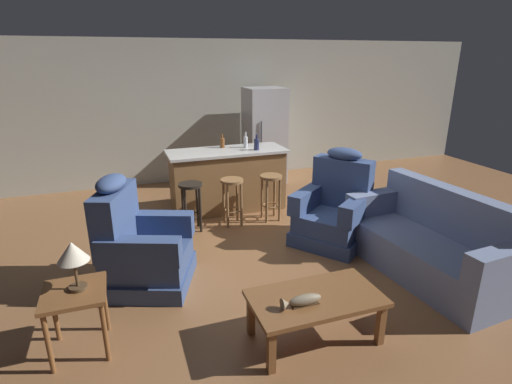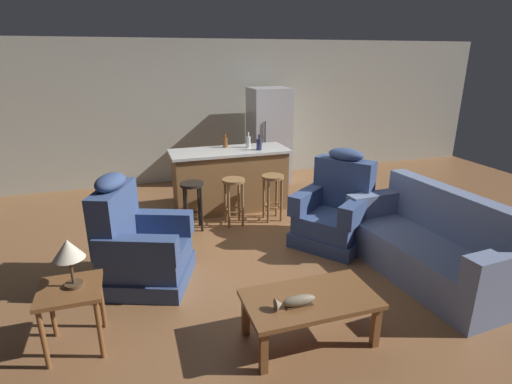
# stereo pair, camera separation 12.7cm
# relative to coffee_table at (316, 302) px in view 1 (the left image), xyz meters

# --- Properties ---
(ground_plane) EXTENTS (12.00, 12.00, 0.00)m
(ground_plane) POSITION_rel_coffee_table_xyz_m (0.14, 1.87, -0.36)
(ground_plane) COLOR brown
(back_wall) EXTENTS (12.00, 0.05, 2.60)m
(back_wall) POSITION_rel_coffee_table_xyz_m (0.14, 4.99, 0.94)
(back_wall) COLOR #B2B2A3
(back_wall) RESTS_ON ground_plane
(coffee_table) EXTENTS (1.10, 0.60, 0.42)m
(coffee_table) POSITION_rel_coffee_table_xyz_m (0.00, 0.00, 0.00)
(coffee_table) COLOR brown
(coffee_table) RESTS_ON ground_plane
(fish_figurine) EXTENTS (0.34, 0.10, 0.10)m
(fish_figurine) POSITION_rel_coffee_table_xyz_m (-0.17, -0.08, 0.10)
(fish_figurine) COLOR #4C3823
(fish_figurine) RESTS_ON coffee_table
(couch) EXTENTS (0.98, 1.96, 0.94)m
(couch) POSITION_rel_coffee_table_xyz_m (1.72, 0.57, -0.02)
(couch) COLOR #707FA3
(couch) RESTS_ON ground_plane
(recliner_near_lamp) EXTENTS (1.08, 1.08, 1.20)m
(recliner_near_lamp) POSITION_rel_coffee_table_xyz_m (-1.31, 1.39, 0.06)
(recliner_near_lamp) COLOR #384C7A
(recliner_near_lamp) RESTS_ON ground_plane
(recliner_near_island) EXTENTS (1.18, 1.18, 1.20)m
(recliner_near_island) POSITION_rel_coffee_table_xyz_m (1.13, 1.66, 0.06)
(recliner_near_island) COLOR #384C7A
(recliner_near_island) RESTS_ON ground_plane
(end_table) EXTENTS (0.48, 0.48, 0.56)m
(end_table) POSITION_rel_coffee_table_xyz_m (-1.87, 0.51, 0.10)
(end_table) COLOR brown
(end_table) RESTS_ON ground_plane
(table_lamp) EXTENTS (0.24, 0.24, 0.41)m
(table_lamp) POSITION_rel_coffee_table_xyz_m (-1.83, 0.53, 0.50)
(table_lamp) COLOR #4C3823
(table_lamp) RESTS_ON end_table
(kitchen_island) EXTENTS (1.80, 0.70, 0.95)m
(kitchen_island) POSITION_rel_coffee_table_xyz_m (0.14, 3.22, 0.11)
(kitchen_island) COLOR olive
(kitchen_island) RESTS_ON ground_plane
(bar_stool_left) EXTENTS (0.32, 0.32, 0.68)m
(bar_stool_left) POSITION_rel_coffee_table_xyz_m (-0.55, 2.59, 0.11)
(bar_stool_left) COLOR black
(bar_stool_left) RESTS_ON ground_plane
(bar_stool_middle) EXTENTS (0.32, 0.32, 0.68)m
(bar_stool_middle) POSITION_rel_coffee_table_xyz_m (0.03, 2.59, 0.11)
(bar_stool_middle) COLOR olive
(bar_stool_middle) RESTS_ON ground_plane
(bar_stool_right) EXTENTS (0.32, 0.32, 0.68)m
(bar_stool_right) POSITION_rel_coffee_table_xyz_m (0.61, 2.59, 0.11)
(bar_stool_right) COLOR olive
(bar_stool_right) RESTS_ON ground_plane
(refrigerator) EXTENTS (0.70, 0.69, 1.76)m
(refrigerator) POSITION_rel_coffee_table_xyz_m (1.20, 4.42, 0.52)
(refrigerator) COLOR #B7B7BC
(refrigerator) RESTS_ON ground_plane
(bottle_tall_green) EXTENTS (0.07, 0.07, 0.24)m
(bottle_tall_green) POSITION_rel_coffee_table_xyz_m (0.46, 3.30, 0.68)
(bottle_tall_green) COLOR silver
(bottle_tall_green) RESTS_ON kitchen_island
(bottle_short_amber) EXTENTS (0.07, 0.07, 0.21)m
(bottle_short_amber) POSITION_rel_coffee_table_xyz_m (0.12, 3.41, 0.66)
(bottle_short_amber) COLOR brown
(bottle_short_amber) RESTS_ON kitchen_island
(bottle_wine_dark) EXTENTS (0.08, 0.08, 0.24)m
(bottle_wine_dark) POSITION_rel_coffee_table_xyz_m (0.57, 3.08, 0.68)
(bottle_wine_dark) COLOR #23284C
(bottle_wine_dark) RESTS_ON kitchen_island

